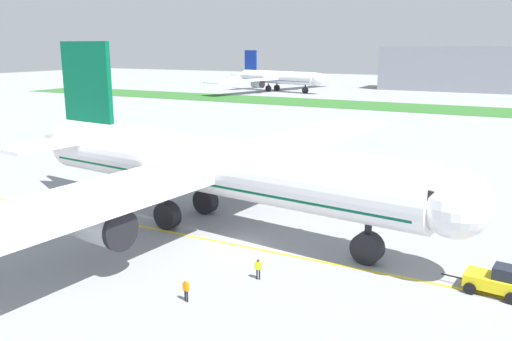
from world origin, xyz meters
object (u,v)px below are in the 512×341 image
airliner_foreground (207,166)px  ground_crew_marshaller_front (186,288)px  service_truck_baggage_loader (105,136)px  pushback_tug (496,281)px  ground_crew_wingwalker_starboard (258,267)px  parked_airliner_far_left (277,78)px

airliner_foreground → ground_crew_marshaller_front: size_ratio=49.03×
airliner_foreground → service_truck_baggage_loader: (-41.67, 29.76, -4.71)m
service_truck_baggage_loader → pushback_tug: bearing=-25.5°
ground_crew_wingwalker_starboard → parked_airliner_far_left: (-74.74, 161.94, 4.50)m
service_truck_baggage_loader → parked_airliner_far_left: (-22.48, 123.01, 3.95)m
pushback_tug → airliner_foreground: bearing=173.3°
parked_airliner_far_left → airliner_foreground: bearing=-67.2°
airliner_foreground → pushback_tug: size_ratio=14.29×
airliner_foreground → ground_crew_marshaller_front: bearing=-62.8°
service_truck_baggage_loader → parked_airliner_far_left: bearing=100.4°
airliner_foreground → parked_airliner_far_left: airliner_foreground is taller
pushback_tug → service_truck_baggage_loader: size_ratio=1.24×
ground_crew_wingwalker_starboard → parked_airliner_far_left: parked_airliner_far_left is taller
ground_crew_wingwalker_starboard → airliner_foreground: bearing=139.1°
ground_crew_marshaller_front → ground_crew_wingwalker_starboard: size_ratio=1.02×
service_truck_baggage_loader → ground_crew_marshaller_front: bearing=-42.1°
airliner_foreground → parked_airliner_far_left: 165.69m
airliner_foreground → pushback_tug: airliner_foreground is taller
airliner_foreground → ground_crew_wingwalker_starboard: bearing=-40.9°
pushback_tug → ground_crew_wingwalker_starboard: pushback_tug is taller
pushback_tug → service_truck_baggage_loader: bearing=154.5°
airliner_foreground → ground_crew_wingwalker_starboard: airliner_foreground is taller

